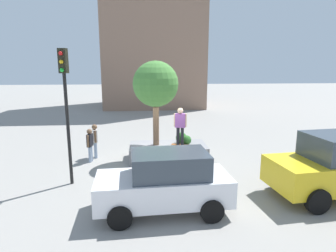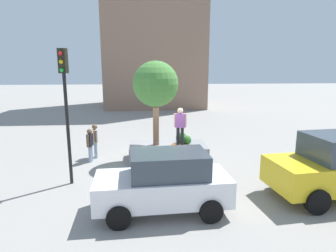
{
  "view_description": "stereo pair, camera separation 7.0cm",
  "coord_description": "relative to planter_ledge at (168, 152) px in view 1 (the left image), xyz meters",
  "views": [
    {
      "loc": [
        0.74,
        12.7,
        4.34
      ],
      "look_at": [
        -0.4,
        -0.25,
        1.63
      ],
      "focal_mm": 30.48,
      "sensor_mm": 36.0,
      "label": 1
    },
    {
      "loc": [
        0.67,
        12.71,
        4.34
      ],
      "look_at": [
        -0.4,
        -0.25,
        1.63
      ],
      "focal_mm": 30.48,
      "sensor_mm": 36.0,
      "label": 2
    }
  ],
  "objects": [
    {
      "name": "ground_plane",
      "position": [
        0.4,
        0.25,
        -0.36
      ],
      "size": [
        120.0,
        120.0,
        0.0
      ],
      "primitive_type": "plane",
      "color": "gray"
    },
    {
      "name": "planter_ledge",
      "position": [
        0.0,
        0.0,
        0.0
      ],
      "size": [
        3.59,
        1.82,
        0.73
      ],
      "primitive_type": "cube",
      "color": "gray",
      "rests_on": "ground"
    },
    {
      "name": "plaza_tree",
      "position": [
        0.56,
        -0.05,
        3.17
      ],
      "size": [
        2.08,
        2.08,
        3.88
      ],
      "color": "brown",
      "rests_on": "planter_ledge"
    },
    {
      "name": "boxwood_shrub",
      "position": [
        -0.66,
        -0.21,
        0.63
      ],
      "size": [
        0.53,
        0.53,
        0.53
      ],
      "primitive_type": "sphere",
      "color": "#2D6628",
      "rests_on": "planter_ledge"
    },
    {
      "name": "hedge_clump",
      "position": [
        -0.88,
        0.07,
        0.59
      ],
      "size": [
        0.44,
        0.44,
        0.44
      ],
      "primitive_type": "sphere",
      "color": "#2D6628",
      "rests_on": "planter_ledge"
    },
    {
      "name": "skateboard",
      "position": [
        -0.53,
        0.3,
        0.42
      ],
      "size": [
        0.82,
        0.46,
        0.07
      ],
      "color": "brown",
      "rests_on": "planter_ledge"
    },
    {
      "name": "skateboarder",
      "position": [
        -0.53,
        0.3,
        1.43
      ],
      "size": [
        0.57,
        0.29,
        1.72
      ],
      "color": "black",
      "rests_on": "skateboard"
    },
    {
      "name": "police_car",
      "position": [
        0.52,
        4.93,
        0.58
      ],
      "size": [
        4.09,
        2.05,
        1.87
      ],
      "color": "white",
      "rests_on": "ground"
    },
    {
      "name": "traffic_light_corner",
      "position": [
        3.88,
        2.54,
        2.99
      ],
      "size": [
        0.32,
        0.36,
        4.96
      ],
      "color": "black",
      "rests_on": "ground"
    },
    {
      "name": "passerby_with_bag",
      "position": [
        3.61,
        0.01,
        0.54
      ],
      "size": [
        0.25,
        0.52,
        1.56
      ],
      "color": "#8C9EB7",
      "rests_on": "ground"
    },
    {
      "name": "pedestrian_crossing",
      "position": [
        3.47,
        -0.58,
        0.59
      ],
      "size": [
        0.29,
        0.55,
        1.65
      ],
      "color": "#8C9EB7",
      "rests_on": "ground"
    },
    {
      "name": "plaza_lowrise_south",
      "position": [
        -0.09,
        -19.55,
        9.47
      ],
      "size": [
        10.46,
        8.25,
        19.67
      ],
      "primitive_type": "cube",
      "color": "#8C6B56",
      "rests_on": "ground"
    }
  ]
}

